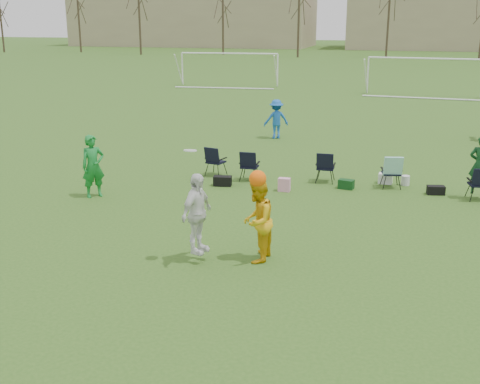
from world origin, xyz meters
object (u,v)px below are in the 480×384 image
(center_contest, at_px, (233,217))
(goal_mid, at_px, (424,66))
(fielder_green_near, at_px, (93,166))
(goal_left, at_px, (229,60))
(fielder_blue, at_px, (276,119))

(center_contest, bearing_deg, goal_mid, 82.06)
(fielder_green_near, relative_size, center_contest, 0.74)
(center_contest, relative_size, goal_mid, 0.33)
(fielder_green_near, distance_m, goal_left, 29.42)
(fielder_green_near, bearing_deg, fielder_blue, 26.14)
(center_contest, bearing_deg, fielder_green_near, 145.84)
(center_contest, xyz_separation_m, goal_mid, (4.26, 30.58, 0.94))
(fielder_blue, bearing_deg, center_contest, 70.22)
(center_contest, height_order, goal_mid, goal_mid)
(goal_left, distance_m, goal_mid, 14.14)
(goal_mid, bearing_deg, fielder_blue, -106.09)
(center_contest, distance_m, goal_mid, 30.89)
(fielder_blue, relative_size, goal_left, 0.22)
(goal_mid, bearing_deg, fielder_green_near, -105.27)
(fielder_green_near, xyz_separation_m, goal_left, (-4.54, 29.05, 1.02))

